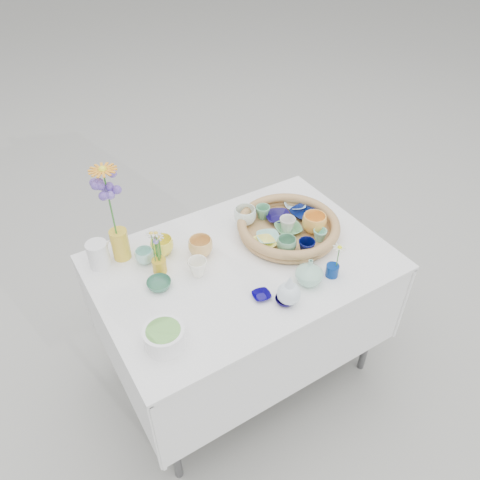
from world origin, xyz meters
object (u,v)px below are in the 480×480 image
bud_vase_seafoam (310,272)px  tall_vase_yellow (120,244)px  wicker_tray (288,227)px  display_table (242,366)px

bud_vase_seafoam → tall_vase_yellow: (-0.60, 0.55, 0.01)m
wicker_tray → tall_vase_yellow: (-0.71, 0.25, 0.03)m
wicker_tray → bud_vase_seafoam: 0.33m
display_table → wicker_tray: bearing=10.1°
display_table → wicker_tray: size_ratio=2.66×
display_table → tall_vase_yellow: tall_vase_yellow is taller
bud_vase_seafoam → tall_vase_yellow: 0.81m
bud_vase_seafoam → wicker_tray: bearing=69.0°
tall_vase_yellow → bud_vase_seafoam: bearing=-42.8°
wicker_tray → bud_vase_seafoam: (-0.12, -0.30, 0.02)m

